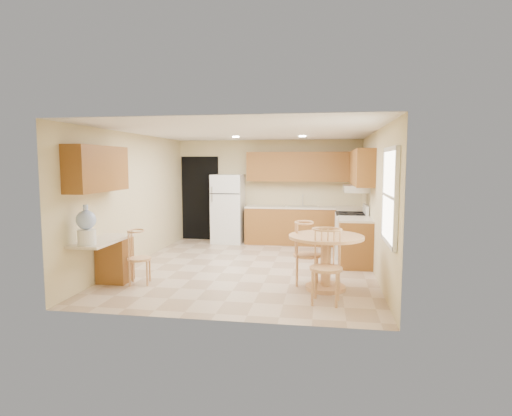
% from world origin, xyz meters
% --- Properties ---
extents(floor, '(5.50, 5.50, 0.00)m').
position_xyz_m(floor, '(0.00, 0.00, 0.00)').
color(floor, '#C5AA8F').
rests_on(floor, ground).
extents(ceiling, '(4.50, 5.50, 0.02)m').
position_xyz_m(ceiling, '(0.00, 0.00, 2.50)').
color(ceiling, white).
rests_on(ceiling, wall_back).
extents(wall_back, '(4.50, 0.02, 2.50)m').
position_xyz_m(wall_back, '(0.00, 2.75, 1.25)').
color(wall_back, '#CCB989').
rests_on(wall_back, floor).
extents(wall_front, '(4.50, 0.02, 2.50)m').
position_xyz_m(wall_front, '(0.00, -2.75, 1.25)').
color(wall_front, '#CCB989').
rests_on(wall_front, floor).
extents(wall_left, '(0.02, 5.50, 2.50)m').
position_xyz_m(wall_left, '(-2.25, 0.00, 1.25)').
color(wall_left, '#CCB989').
rests_on(wall_left, floor).
extents(wall_right, '(0.02, 5.50, 2.50)m').
position_xyz_m(wall_right, '(2.25, 0.00, 1.25)').
color(wall_right, '#CCB989').
rests_on(wall_right, floor).
extents(doorway, '(0.90, 0.02, 2.10)m').
position_xyz_m(doorway, '(-1.75, 2.73, 1.05)').
color(doorway, black).
rests_on(doorway, floor).
extents(base_cab_back, '(2.75, 0.60, 0.87)m').
position_xyz_m(base_cab_back, '(0.88, 2.45, 0.43)').
color(base_cab_back, '#955D25').
rests_on(base_cab_back, floor).
extents(counter_back, '(2.75, 0.63, 0.04)m').
position_xyz_m(counter_back, '(0.88, 2.45, 0.89)').
color(counter_back, beige).
rests_on(counter_back, base_cab_back).
extents(base_cab_right_a, '(0.60, 0.59, 0.87)m').
position_xyz_m(base_cab_right_a, '(1.95, 1.85, 0.43)').
color(base_cab_right_a, '#955D25').
rests_on(base_cab_right_a, floor).
extents(counter_right_a, '(0.63, 0.59, 0.04)m').
position_xyz_m(counter_right_a, '(1.95, 1.85, 0.89)').
color(counter_right_a, beige).
rests_on(counter_right_a, base_cab_right_a).
extents(base_cab_right_b, '(0.60, 0.80, 0.87)m').
position_xyz_m(base_cab_right_b, '(1.95, 0.40, 0.43)').
color(base_cab_right_b, '#955D25').
rests_on(base_cab_right_b, floor).
extents(counter_right_b, '(0.63, 0.80, 0.04)m').
position_xyz_m(counter_right_b, '(1.95, 0.40, 0.89)').
color(counter_right_b, beige).
rests_on(counter_right_b, base_cab_right_b).
extents(upper_cab_back, '(2.75, 0.33, 0.70)m').
position_xyz_m(upper_cab_back, '(0.88, 2.58, 1.85)').
color(upper_cab_back, '#955D25').
rests_on(upper_cab_back, wall_back).
extents(upper_cab_right, '(0.33, 2.42, 0.70)m').
position_xyz_m(upper_cab_right, '(2.08, 1.21, 1.85)').
color(upper_cab_right, '#955D25').
rests_on(upper_cab_right, wall_right).
extents(upper_cab_left, '(0.33, 1.40, 0.70)m').
position_xyz_m(upper_cab_left, '(-2.08, -1.60, 1.85)').
color(upper_cab_left, '#955D25').
rests_on(upper_cab_left, wall_left).
extents(sink, '(0.78, 0.44, 0.01)m').
position_xyz_m(sink, '(0.85, 2.45, 0.91)').
color(sink, silver).
rests_on(sink, counter_back).
extents(range_hood, '(0.50, 0.76, 0.14)m').
position_xyz_m(range_hood, '(2.00, 1.18, 1.42)').
color(range_hood, silver).
rests_on(range_hood, upper_cab_right).
extents(desk_pedestal, '(0.48, 0.42, 0.72)m').
position_xyz_m(desk_pedestal, '(-2.00, -1.32, 0.36)').
color(desk_pedestal, '#955D25').
rests_on(desk_pedestal, floor).
extents(desk_top, '(0.50, 1.20, 0.04)m').
position_xyz_m(desk_top, '(-2.00, -1.70, 0.75)').
color(desk_top, beige).
rests_on(desk_top, desk_pedestal).
extents(window, '(0.06, 1.12, 1.30)m').
position_xyz_m(window, '(2.23, -1.85, 1.50)').
color(window, white).
rests_on(window, wall_right).
extents(can_light_a, '(0.14, 0.14, 0.02)m').
position_xyz_m(can_light_a, '(-0.50, 1.20, 2.48)').
color(can_light_a, white).
rests_on(can_light_a, ceiling).
extents(can_light_b, '(0.14, 0.14, 0.02)m').
position_xyz_m(can_light_b, '(0.90, 1.20, 2.48)').
color(can_light_b, white).
rests_on(can_light_b, ceiling).
extents(refrigerator, '(0.73, 0.71, 1.66)m').
position_xyz_m(refrigerator, '(-0.95, 2.40, 0.83)').
color(refrigerator, white).
rests_on(refrigerator, floor).
extents(stove, '(0.65, 0.76, 1.09)m').
position_xyz_m(stove, '(1.92, 1.18, 0.47)').
color(stove, white).
rests_on(stove, floor).
extents(dining_table, '(1.14, 1.14, 0.84)m').
position_xyz_m(dining_table, '(1.40, -1.21, 0.55)').
color(dining_table, tan).
rests_on(dining_table, floor).
extents(chair_table_a, '(0.44, 0.57, 1.00)m').
position_xyz_m(chair_table_a, '(1.10, -1.06, 0.61)').
color(chair_table_a, tan).
rests_on(chair_table_a, floor).
extents(chair_table_b, '(0.45, 0.45, 1.03)m').
position_xyz_m(chair_table_b, '(1.40, -1.96, 0.63)').
color(chair_table_b, tan).
rests_on(chair_table_b, floor).
extents(chair_desk, '(0.38, 0.49, 0.86)m').
position_xyz_m(chair_desk, '(-1.55, -1.45, 0.53)').
color(chair_desk, tan).
rests_on(chair_desk, floor).
extents(water_crock, '(0.28, 0.28, 0.58)m').
position_xyz_m(water_crock, '(-2.00, -2.12, 1.03)').
color(water_crock, white).
rests_on(water_crock, desk_top).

